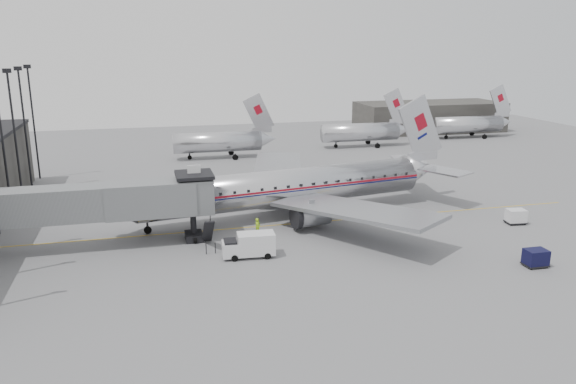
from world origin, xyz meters
The scene contains 12 objects.
ground centered at (0.00, 0.00, 0.00)m, with size 160.00×160.00×0.00m, color slate.
hangar centered at (45.00, 60.00, 3.00)m, with size 30.00×12.00×6.00m, color #33312E.
apron_line centered at (3.00, 6.00, 0.01)m, with size 0.15×60.00×0.01m, color gold.
jet_bridge centered at (-16.66, 3.67, 4.18)m, with size 21.00×6.20×7.10m.
distant_aircraft_near centered at (-1.79, 42.00, 2.73)m, with size 16.39×3.20×10.26m.
distant_aircraft_mid centered at (24.21, 46.00, 2.73)m, with size 16.39×3.20×10.26m.
distant_aircraft_far centered at (48.21, 50.00, 2.73)m, with size 16.39×3.20×10.26m.
airliner centered at (1.64, 9.11, 3.11)m, with size 38.90×35.76×12.38m.
service_van centered at (-5.04, -2.00, 1.12)m, with size 4.62×2.04×2.12m.
baggage_cart_navy centered at (17.52, -10.00, 0.78)m, with size 1.90×1.46×1.47m.
baggage_cart_white centered at (23.13, 0.37, 0.80)m, with size 2.08×1.69×1.50m.
ramp_worker centered at (-3.31, 3.00, 0.92)m, with size 0.67×0.44×1.83m, color #A2DA19.
Camera 1 is at (-13.14, -46.94, 17.92)m, focal length 35.00 mm.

